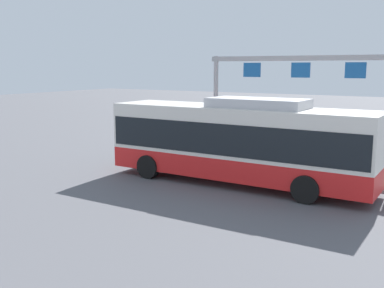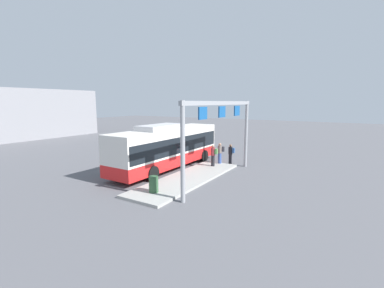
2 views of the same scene
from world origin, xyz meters
TOP-DOWN VIEW (x-y plane):
  - ground_plane at (0.00, 0.00)m, footprint 120.00×120.00m
  - platform_curb at (-1.73, -3.00)m, footprint 10.00×2.80m
  - bus_main at (-0.01, 0.00)m, footprint 10.85×2.78m
  - person_boarding at (3.07, -3.02)m, footprint 0.55×0.60m
  - person_waiting_near at (3.83, -3.63)m, footprint 0.40×0.57m
  - person_waiting_mid at (1.93, -2.98)m, footprint 0.38×0.55m
  - platform_sign_gantry at (-0.82, -4.94)m, footprint 9.42×0.24m

SIDE VIEW (x-z plane):
  - ground_plane at x=0.00m, z-range 0.00..0.00m
  - platform_curb at x=-1.73m, z-range 0.00..0.16m
  - person_waiting_near at x=3.83m, z-range 0.06..1.73m
  - person_boarding at x=3.07m, z-range 0.22..1.89m
  - person_waiting_mid at x=1.93m, z-range 0.22..1.89m
  - bus_main at x=-0.01m, z-range 0.08..3.54m
  - platform_sign_gantry at x=-0.82m, z-range 1.16..6.36m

